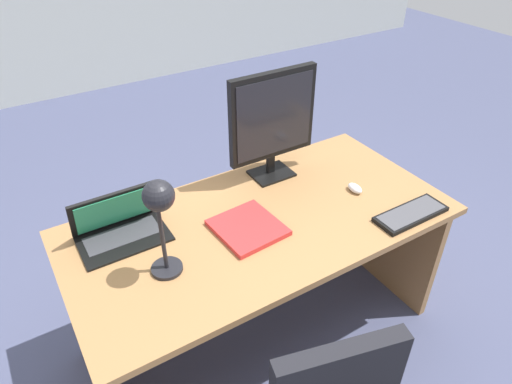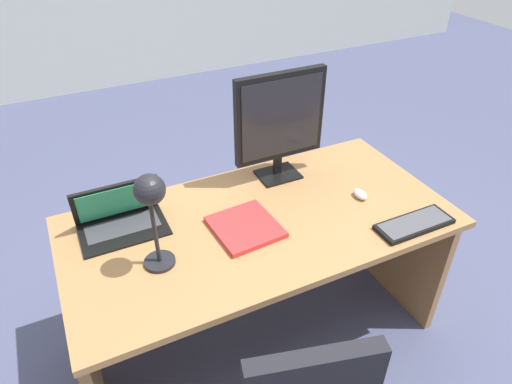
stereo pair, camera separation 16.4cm
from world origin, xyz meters
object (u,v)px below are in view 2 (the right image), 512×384
at_px(monitor, 280,120).
at_px(keyboard, 414,224).
at_px(desk, 255,251).
at_px(book, 245,227).
at_px(mouse, 360,194).
at_px(laptop, 119,213).
at_px(desk_lamp, 151,202).

xyz_separation_m(monitor, keyboard, (0.34, -0.60, -0.29)).
height_order(desk, book, book).
bearing_deg(monitor, keyboard, -60.80).
xyz_separation_m(mouse, book, (-0.57, 0.02, -0.01)).
bearing_deg(book, mouse, -2.27).
height_order(laptop, keyboard, laptop).
relative_size(keyboard, desk_lamp, 0.82).
height_order(mouse, desk_lamp, desk_lamp).
bearing_deg(mouse, monitor, 127.62).
distance_m(desk, monitor, 0.62).
distance_m(desk, desk_lamp, 0.73).
distance_m(laptop, book, 0.53).
height_order(monitor, mouse, monitor).
bearing_deg(desk_lamp, desk, 17.98).
height_order(laptop, desk_lamp, desk_lamp).
distance_m(desk, book, 0.27).
height_order(desk, desk_lamp, desk_lamp).
xyz_separation_m(desk, laptop, (-0.55, 0.17, 0.29)).
bearing_deg(laptop, desk, -17.18).
xyz_separation_m(laptop, book, (0.46, -0.25, -0.05)).
bearing_deg(desk, laptop, 162.82).
distance_m(monitor, mouse, 0.50).
distance_m(laptop, keyboard, 1.25).
height_order(keyboard, book, same).
distance_m(laptop, desk_lamp, 0.41).
height_order(desk, laptop, laptop).
xyz_separation_m(desk, keyboard, (0.57, -0.38, 0.24)).
relative_size(laptop, mouse, 4.30).
height_order(desk, monitor, monitor).
relative_size(monitor, keyboard, 1.54).
xyz_separation_m(monitor, book, (-0.32, -0.31, -0.29)).
bearing_deg(book, laptop, 151.38).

